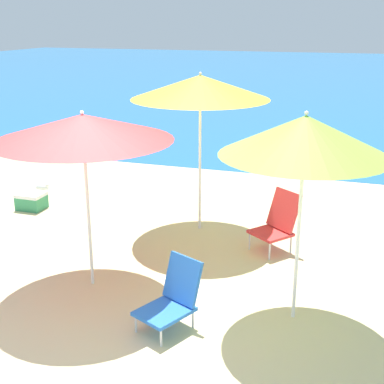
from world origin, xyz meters
TOP-DOWN VIEW (x-y plane):
  - ground_plane at (0.00, 0.00)m, footprint 60.00×60.00m
  - sea_water at (0.00, 25.76)m, footprint 60.00×40.00m
  - beach_umbrella_yellow at (0.57, 2.69)m, footprint 1.89×1.89m
  - beach_umbrella_red at (-0.09, 0.68)m, footprint 1.92×1.92m
  - beach_umbrella_lime at (2.20, 0.67)m, footprint 1.60×1.60m
  - beach_chair_blue at (1.09, 0.14)m, footprint 0.62×0.71m
  - beach_chair_red at (1.76, 2.30)m, footprint 0.69×0.70m
  - cooler_box at (-2.23, 2.64)m, footprint 0.42×0.35m
  - seagull at (-2.45, 3.29)m, footprint 0.27×0.11m

SIDE VIEW (x-z plane):
  - ground_plane at x=0.00m, z-range 0.00..0.00m
  - sea_water at x=0.00m, z-range 0.00..0.01m
  - cooler_box at x=-2.23m, z-range 0.00..0.27m
  - seagull at x=-2.45m, z-range 0.03..0.25m
  - beach_chair_blue at x=1.09m, z-range -0.02..0.66m
  - beach_chair_red at x=1.76m, z-range 0.00..0.78m
  - beach_umbrella_red at x=-0.09m, z-range 0.82..2.82m
  - beach_umbrella_lime at x=2.20m, z-range 0.83..2.94m
  - beach_umbrella_yellow at x=0.57m, z-range 0.91..3.14m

